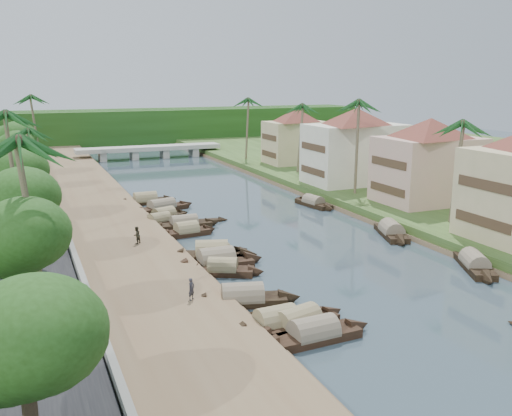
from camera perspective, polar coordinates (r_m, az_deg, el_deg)
name	(u,v)px	position (r m, az deg, el deg)	size (l,w,h in m)	color
ground	(339,268)	(47.68, 8.32, -6.00)	(220.00, 220.00, 0.00)	#32424B
left_bank	(105,226)	(60.88, -14.86, -1.76)	(10.00, 180.00, 0.80)	brown
right_bank	(388,198)	(73.85, 13.06, 1.03)	(16.00, 180.00, 1.20)	#2C441B
road	(16,232)	(60.34, -22.89, -2.19)	(8.00, 180.00, 1.40)	black
retaining_wall	(62,221)	(60.27, -18.87, -1.24)	(0.40, 180.00, 1.10)	slate
treeline	(123,127)	(140.98, -13.12, 7.91)	(120.00, 14.00, 8.00)	#1A3A10
bridge	(149,150)	(113.84, -10.63, 5.77)	(28.00, 4.00, 2.40)	#9F9F95
building_mid	(429,160)	(68.85, 16.87, 4.64)	(14.11, 14.11, 9.70)	tan
building_far	(355,145)	(79.48, 9.91, 6.21)	(15.59, 15.59, 10.20)	silver
building_distant	(296,135)	(97.34, 4.04, 7.26)	(12.62, 12.62, 9.20)	#CCB689
sampan_0	(314,335)	(34.85, 5.78, -12.49)	(8.26, 2.14, 2.16)	black
sampan_1	(276,324)	(36.12, 2.05, -11.48)	(7.44, 2.15, 2.20)	black
sampan_2	(298,323)	(36.24, 4.20, -11.43)	(8.11, 3.63, 2.12)	black
sampan_3	(243,299)	(39.85, -1.34, -9.07)	(8.57, 3.84, 2.26)	black
sampan_4	(223,270)	(45.71, -3.33, -6.18)	(6.74, 4.44, 1.98)	black
sampan_5	(212,255)	(49.46, -4.44, -4.69)	(8.43, 4.50, 2.57)	black
sampan_6	(216,262)	(47.51, -3.98, -5.43)	(8.50, 2.32, 2.49)	black
sampan_7	(216,255)	(49.40, -4.03, -4.72)	(7.15, 3.19, 1.91)	black
sampan_8	(187,232)	(57.13, -6.95, -2.35)	(6.61, 2.22, 2.04)	black
sampan_9	(184,224)	(59.98, -7.19, -1.63)	(7.94, 1.79, 2.03)	black
sampan_10	(159,221)	(61.84, -9.63, -1.28)	(6.45, 3.14, 1.81)	black
sampan_11	(164,216)	(63.84, -9.19, -0.81)	(6.89, 3.83, 1.99)	black
sampan_12	(162,208)	(68.12, -9.40, 0.05)	(8.96, 4.20, 2.13)	black
sampan_13	(145,201)	(72.36, -11.00, 0.74)	(8.11, 2.01, 2.21)	black
sampan_14	(474,264)	(50.22, 21.01, -5.27)	(5.26, 8.55, 2.13)	black
sampan_15	(391,232)	(58.13, 13.39, -2.34)	(4.42, 8.59, 2.27)	black
sampan_16	(313,203)	(70.05, 5.75, 0.51)	(2.66, 7.92, 1.94)	black
canoe_1	(280,314)	(38.34, 2.43, -10.51)	(5.54, 1.37, 0.89)	black
canoe_2	(202,221)	(62.37, -5.47, -1.32)	(6.00, 1.75, 0.86)	black
palm_1	(459,125)	(59.08, 19.62, 7.83)	(3.20, 3.20, 11.47)	brown
palm_2	(358,104)	(71.36, 10.21, 10.23)	(3.20, 3.20, 12.93)	brown
palm_3	(300,107)	(87.22, 4.38, 10.05)	(3.20, 3.20, 11.71)	brown
palm_4	(30,144)	(32.04, -21.69, 5.95)	(3.20, 3.20, 12.36)	brown
palm_5	(10,117)	(51.93, -23.40, 8.38)	(3.20, 3.20, 12.63)	brown
palm_6	(32,131)	(70.66, -21.52, 7.17)	(3.20, 3.20, 9.72)	brown
palm_7	(246,101)	(101.54, -0.98, 10.69)	(3.20, 3.20, 12.11)	brown
palm_8	(34,98)	(100.01, -21.28, 10.23)	(3.20, 3.20, 12.66)	brown
tree_0	(23,339)	(23.04, -22.27, -12.07)	(5.31, 5.31, 6.80)	#453727
tree_1	(18,239)	(33.25, -22.70, -2.86)	(4.86, 4.86, 7.55)	#453727
tree_2	(17,201)	(45.83, -22.79, 0.68)	(5.49, 5.49, 7.35)	#453727
tree_3	(16,173)	(60.74, -22.88, 3.26)	(5.48, 5.48, 7.16)	#453727
tree_4	(15,147)	(78.52, -22.98, 5.60)	(4.37, 4.37, 7.28)	#453727
tree_5	(14,139)	(91.14, -23.01, 6.38)	(5.53, 5.53, 7.59)	#453727
tree_6	(373,146)	(84.98, 11.58, 6.13)	(4.88, 4.88, 6.63)	#453727
person_near	(191,289)	(38.65, -6.47, -8.05)	(0.55, 0.36, 1.51)	#27272F
person_far	(137,235)	(52.18, -11.85, -2.67)	(0.76, 0.59, 1.56)	#2C2B1F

